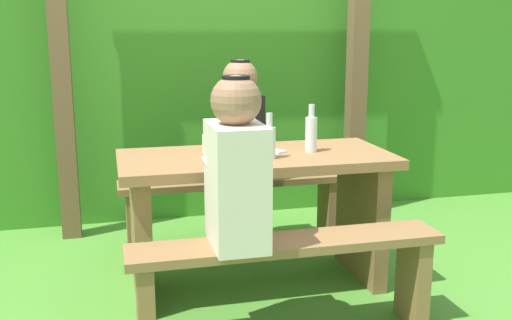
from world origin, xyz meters
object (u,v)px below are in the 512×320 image
object	(u,v)px
bench_far	(234,199)
bottle_right	(269,141)
bench_near	(287,268)
person_white_shirt	(236,168)
cell_phone	(273,151)
person_black_coat	(240,125)
drinking_glass	(208,144)
picnic_table	(256,197)
bottle_left	(311,133)

from	to	relation	value
bench_far	bottle_right	world-z (taller)	bottle_right
bench_near	person_white_shirt	distance (m)	0.51
person_white_shirt	bottle_right	xyz separation A→B (m)	(0.26, 0.45, 0.02)
bottle_right	cell_phone	xyz separation A→B (m)	(0.06, 0.16, -0.08)
bench_near	person_black_coat	xyz separation A→B (m)	(0.04, 1.12, 0.46)
bench_near	drinking_glass	size ratio (longest dim) A/B	14.75
bench_near	cell_phone	world-z (taller)	cell_phone
bottle_right	cell_phone	world-z (taller)	bottle_right
bench_near	drinking_glass	bearing A→B (deg)	108.80
bench_far	bottle_right	bearing A→B (deg)	-86.49
picnic_table	person_black_coat	xyz separation A→B (m)	(0.04, 0.56, 0.30)
bench_far	person_black_coat	distance (m)	0.46
bench_far	drinking_glass	size ratio (longest dim) A/B	14.75
bottle_right	cell_phone	bearing A→B (deg)	68.57
person_white_shirt	person_black_coat	bearing A→B (deg)	76.56
person_black_coat	bottle_right	size ratio (longest dim) A/B	3.14
person_black_coat	drinking_glass	bearing A→B (deg)	-121.28
drinking_glass	bottle_right	distance (m)	0.35
person_white_shirt	cell_phone	xyz separation A→B (m)	(0.33, 0.61, -0.06)
drinking_glass	cell_phone	size ratio (longest dim) A/B	0.68
picnic_table	bottle_right	xyz separation A→B (m)	(0.04, -0.11, 0.32)
person_black_coat	bench_near	bearing A→B (deg)	-92.19
bench_near	bottle_left	size ratio (longest dim) A/B	5.59
bench_near	picnic_table	bearing A→B (deg)	90.00
bench_far	person_black_coat	bearing A→B (deg)	-4.43
drinking_glass	bottle_left	distance (m)	0.54
person_white_shirt	bottle_right	world-z (taller)	person_white_shirt
cell_phone	bottle_left	bearing A→B (deg)	-46.92
drinking_glass	bottle_right	xyz separation A→B (m)	(0.27, -0.22, 0.04)
bench_near	bottle_right	bearing A→B (deg)	84.83
picnic_table	person_white_shirt	bearing A→B (deg)	-111.86
picnic_table	bottle_left	distance (m)	0.45
bench_far	drinking_glass	world-z (taller)	drinking_glass
bottle_left	person_white_shirt	bearing A→B (deg)	-133.07
person_white_shirt	bench_near	bearing A→B (deg)	-0.85
cell_phone	bench_near	bearing A→B (deg)	-132.14
bench_far	picnic_table	bearing A→B (deg)	-90.00
picnic_table	bottle_right	size ratio (longest dim) A/B	6.11
picnic_table	bottle_left	size ratio (longest dim) A/B	5.59
picnic_table	drinking_glass	bearing A→B (deg)	154.14
person_white_shirt	cell_phone	bearing A→B (deg)	61.73
drinking_glass	bench_far	bearing A→B (deg)	63.06
picnic_table	bench_far	bearing A→B (deg)	90.00
person_white_shirt	bottle_right	size ratio (longest dim) A/B	3.14
picnic_table	person_white_shirt	world-z (taller)	person_white_shirt
bench_far	person_white_shirt	xyz separation A→B (m)	(-0.22, -1.12, 0.46)
person_white_shirt	bottle_left	size ratio (longest dim) A/B	2.87
person_white_shirt	bottle_right	bearing A→B (deg)	59.51
bench_far	cell_phone	size ratio (longest dim) A/B	10.00
picnic_table	cell_phone	size ratio (longest dim) A/B	10.00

